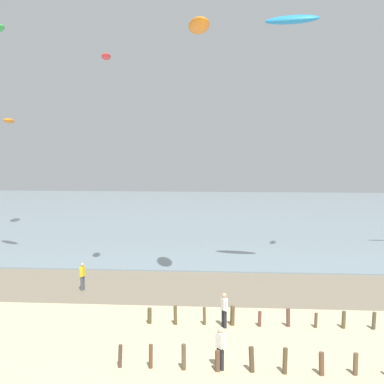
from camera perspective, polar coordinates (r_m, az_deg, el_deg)
The scene contains 11 objects.
wet_sand_strip at distance 33.86m, azimuth 0.54°, elevation -10.24°, with size 120.00×8.22×0.01m, color #7A6D59.
sea at distance 72.31m, azimuth 2.71°, elevation -2.25°, with size 160.00×70.00×0.10m, color gray.
groyne_mid at distance 21.99m, azimuth 13.80°, elevation -17.47°, with size 17.30×0.34×1.05m.
groyne_far at distance 27.12m, azimuth 12.81°, elevation -13.23°, with size 16.74×0.34×1.00m.
person_nearest_camera at distance 33.66m, azimuth -11.73°, elevation -8.82°, with size 0.29×0.56×1.71m.
person_mid_beach at distance 21.71m, azimuth 3.07°, elevation -16.34°, with size 0.40×0.46×1.71m.
person_left_flank at distance 26.42m, azimuth 3.49°, elevation -12.48°, with size 0.36×0.52×1.71m.
kite_aloft_1 at distance 35.64m, azimuth 10.74°, elevation 17.81°, with size 3.45×1.10×0.55m, color #2384D1.
kite_aloft_4 at distance 35.25m, azimuth -9.26°, elevation 14.22°, with size 1.89×0.60×0.30m, color red.
kite_aloft_6 at distance 31.82m, azimuth 0.72°, elevation 17.51°, with size 3.54×1.13×0.57m, color orange.
kite_aloft_7 at distance 60.62m, azimuth -19.15°, elevation 7.27°, with size 3.43×1.10×0.55m, color orange.
Camera 1 is at (2.28, -13.66, 8.68)m, focal length 49.43 mm.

